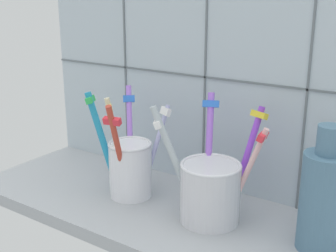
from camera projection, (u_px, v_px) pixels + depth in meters
counter_slab at (165, 214)px, 66.00cm from camera, size 64.00×22.00×2.00cm
tile_wall_back at (209, 60)px, 69.15cm from camera, size 64.00×2.20×45.00cm
toothbrush_cup_left at (129, 164)px, 68.65cm from camera, size 11.15×12.38×16.29cm
toothbrush_cup_right at (211, 188)px, 61.24cm from camera, size 15.30×11.87×16.83cm
ceramic_vase at (324, 198)px, 53.69cm from camera, size 5.66×5.66×16.00cm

